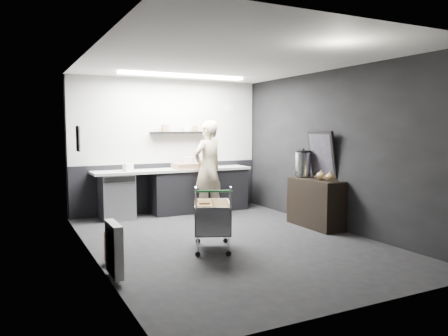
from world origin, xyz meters
name	(u,v)px	position (x,y,z in m)	size (l,w,h in m)	color
floor	(230,241)	(0.00, 0.00, 0.00)	(5.50, 5.50, 0.00)	black
ceiling	(230,60)	(0.00, 0.00, 2.70)	(5.50, 5.50, 0.00)	white
wall_back	(168,146)	(0.00, 2.75, 1.35)	(5.50, 5.50, 0.00)	black
wall_front	(365,167)	(0.00, -2.75, 1.35)	(5.50, 5.50, 0.00)	black
wall_left	(92,156)	(-2.00, 0.00, 1.35)	(5.50, 5.50, 0.00)	black
wall_right	(334,149)	(2.00, 0.00, 1.35)	(5.50, 5.50, 0.00)	black
kitchen_wall_panel	(168,121)	(0.00, 2.73, 1.85)	(3.95, 0.02, 1.70)	#BBBAB6
dado_panel	(169,187)	(0.00, 2.73, 0.50)	(3.95, 0.02, 1.00)	black
floating_shelf	(179,133)	(0.20, 2.62, 1.62)	(1.20, 0.22, 0.04)	black
wall_clock	(229,108)	(1.40, 2.72, 2.15)	(0.20, 0.20, 0.03)	silver
poster	(78,139)	(-1.98, 1.30, 1.55)	(0.02, 0.30, 0.40)	white
poster_red_band	(78,134)	(-1.98, 1.30, 1.62)	(0.01, 0.22, 0.10)	red
radiator	(114,249)	(-1.94, -0.90, 0.35)	(0.10, 0.50, 0.60)	silver
ceiling_strip	(184,76)	(0.00, 1.85, 2.67)	(2.40, 0.20, 0.04)	white
prep_counter	(180,190)	(0.14, 2.42, 0.46)	(3.20, 0.61, 0.90)	black
person	(208,168)	(0.54, 1.97, 0.93)	(0.68, 0.44, 1.86)	beige
shopping_cart	(212,219)	(-0.43, -0.30, 0.43)	(0.79, 1.02, 0.91)	silver
sideboard	(315,196)	(1.78, 0.21, 0.53)	(0.47, 1.11, 1.66)	black
fire_extinguisher	(110,245)	(-1.85, -0.26, 0.23)	(0.15, 0.15, 0.48)	red
cardboard_box	(187,166)	(0.27, 2.37, 0.95)	(0.54, 0.41, 0.11)	#8B664A
pink_tub	(189,163)	(0.32, 2.42, 1.01)	(0.23, 0.23, 0.23)	silver
white_container	(128,167)	(-0.93, 2.37, 0.97)	(0.16, 0.12, 0.14)	silver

